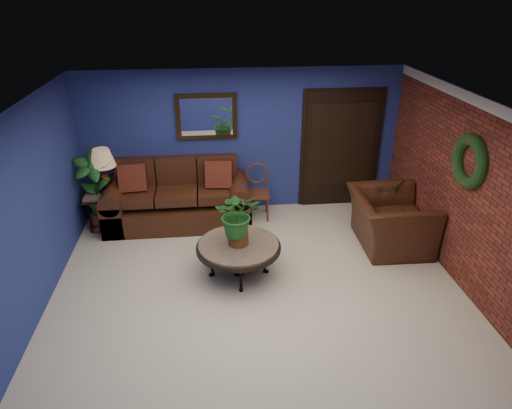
{
  "coord_description": "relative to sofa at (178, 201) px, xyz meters",
  "views": [
    {
      "loc": [
        -0.57,
        -5.05,
        3.75
      ],
      "look_at": [
        0.03,
        0.55,
        0.99
      ],
      "focal_mm": 32.0,
      "sensor_mm": 36.0,
      "label": 1
    }
  ],
  "objects": [
    {
      "name": "floor",
      "position": [
        1.15,
        -2.09,
        -0.36
      ],
      "size": [
        5.5,
        5.5,
        0.0
      ],
      "primitive_type": "plane",
      "color": "beige",
      "rests_on": "ground"
    },
    {
      "name": "wall_back",
      "position": [
        1.15,
        0.41,
        0.89
      ],
      "size": [
        5.5,
        0.04,
        2.5
      ],
      "primitive_type": "cube",
      "color": "navy",
      "rests_on": "ground"
    },
    {
      "name": "wall_left",
      "position": [
        -1.6,
        -2.09,
        0.89
      ],
      "size": [
        0.04,
        5.0,
        2.5
      ],
      "primitive_type": "cube",
      "color": "navy",
      "rests_on": "ground"
    },
    {
      "name": "wall_right_brick",
      "position": [
        3.9,
        -2.09,
        0.89
      ],
      "size": [
        0.04,
        5.0,
        2.5
      ],
      "primitive_type": "cube",
      "color": "maroon",
      "rests_on": "ground"
    },
    {
      "name": "ceiling",
      "position": [
        1.15,
        -2.09,
        2.14
      ],
      "size": [
        5.5,
        5.0,
        0.02
      ],
      "primitive_type": "cube",
      "color": "silver",
      "rests_on": "wall_back"
    },
    {
      "name": "crown_molding",
      "position": [
        3.87,
        -2.09,
        2.07
      ],
      "size": [
        0.03,
        5.0,
        0.14
      ],
      "primitive_type": "cube",
      "color": "white",
      "rests_on": "wall_right_brick"
    },
    {
      "name": "wall_mirror",
      "position": [
        0.55,
        0.37,
        1.36
      ],
      "size": [
        1.02,
        0.06,
        0.77
      ],
      "primitive_type": "cube",
      "color": "#402910",
      "rests_on": "wall_back"
    },
    {
      "name": "closet_door",
      "position": [
        2.9,
        0.38,
        0.69
      ],
      "size": [
        1.44,
        0.06,
        2.18
      ],
      "primitive_type": "cube",
      "color": "black",
      "rests_on": "wall_back"
    },
    {
      "name": "wreath",
      "position": [
        3.84,
        -2.04,
        1.34
      ],
      "size": [
        0.16,
        0.72,
        0.72
      ],
      "primitive_type": "torus",
      "rotation": [
        0.0,
        1.57,
        0.0
      ],
      "color": "black",
      "rests_on": "wall_right_brick"
    },
    {
      "name": "sofa",
      "position": [
        0.0,
        0.0,
        0.0
      ],
      "size": [
        2.42,
        1.04,
        1.09
      ],
      "color": "#432213",
      "rests_on": "ground"
    },
    {
      "name": "coffee_table",
      "position": [
        0.91,
        -1.75,
        0.09
      ],
      "size": [
        1.18,
        1.18,
        0.5
      ],
      "rotation": [
        0.0,
        0.0,
        -0.0
      ],
      "color": "#514D47",
      "rests_on": "ground"
    },
    {
      "name": "end_table",
      "position": [
        -1.15,
        -0.04,
        0.13
      ],
      "size": [
        0.69,
        0.69,
        0.63
      ],
      "color": "#514D47",
      "rests_on": "ground"
    },
    {
      "name": "table_lamp",
      "position": [
        -1.15,
        -0.04,
        0.73
      ],
      "size": [
        0.42,
        0.42,
        0.7
      ],
      "color": "#402910",
      "rests_on": "end_table"
    },
    {
      "name": "side_chair",
      "position": [
        1.36,
        0.03,
        0.18
      ],
      "size": [
        0.43,
        0.43,
        0.95
      ],
      "rotation": [
        0.0,
        0.0,
        -0.06
      ],
      "color": "#572B19",
      "rests_on": "ground"
    },
    {
      "name": "armchair",
      "position": [
        3.3,
        -1.16,
        0.06
      ],
      "size": [
        1.16,
        1.31,
        0.83
      ],
      "primitive_type": "imported",
      "rotation": [
        0.0,
        0.0,
        1.54
      ],
      "color": "#432213",
      "rests_on": "ground"
    },
    {
      "name": "coffee_plant",
      "position": [
        0.91,
        -1.75,
        0.59
      ],
      "size": [
        0.6,
        0.52,
        0.8
      ],
      "color": "brown",
      "rests_on": "coffee_table"
    },
    {
      "name": "floor_plant",
      "position": [
        3.5,
        -0.62,
        0.11
      ],
      "size": [
        0.48,
        0.43,
        0.88
      ],
      "color": "brown",
      "rests_on": "ground"
    },
    {
      "name": "tall_plant",
      "position": [
        -1.3,
        -0.18,
        0.38
      ],
      "size": [
        0.61,
        0.43,
        1.38
      ],
      "color": "brown",
      "rests_on": "ground"
    }
  ]
}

